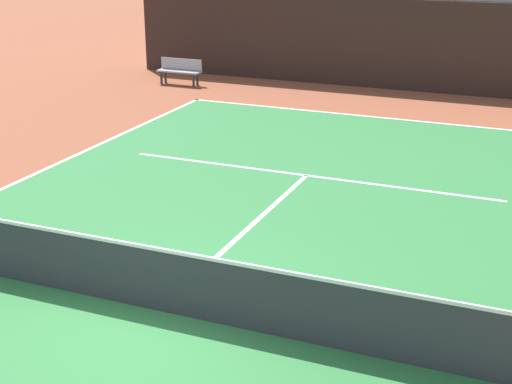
% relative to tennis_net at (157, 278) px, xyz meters
% --- Properties ---
extents(ground_plane, '(80.00, 80.00, 0.00)m').
position_rel_tennis_net_xyz_m(ground_plane, '(0.00, 0.00, -0.51)').
color(ground_plane, brown).
extents(court_surface, '(11.00, 24.00, 0.01)m').
position_rel_tennis_net_xyz_m(court_surface, '(0.00, 0.00, -0.50)').
color(court_surface, '#2D7238').
rests_on(court_surface, ground_plane).
extents(baseline_far, '(11.00, 0.10, 0.00)m').
position_rel_tennis_net_xyz_m(baseline_far, '(0.00, 11.95, -0.50)').
color(baseline_far, white).
rests_on(baseline_far, court_surface).
extents(service_line_far, '(8.26, 0.10, 0.00)m').
position_rel_tennis_net_xyz_m(service_line_far, '(0.00, 6.40, -0.50)').
color(service_line_far, white).
rests_on(service_line_far, court_surface).
extents(centre_service_line, '(0.10, 6.40, 0.00)m').
position_rel_tennis_net_xyz_m(centre_service_line, '(0.00, 3.20, -0.50)').
color(centre_service_line, white).
rests_on(centre_service_line, court_surface).
extents(back_wall, '(18.86, 0.30, 2.85)m').
position_rel_tennis_net_xyz_m(back_wall, '(0.00, 15.91, 0.92)').
color(back_wall, black).
rests_on(back_wall, ground_plane).
extents(stands_tier_lower, '(18.86, 2.40, 3.24)m').
position_rel_tennis_net_xyz_m(stands_tier_lower, '(0.00, 17.26, 1.11)').
color(stands_tier_lower, '#9E9E99').
rests_on(stands_tier_lower, ground_plane).
extents(stands_tier_upper, '(18.86, 2.40, 4.14)m').
position_rel_tennis_net_xyz_m(stands_tier_upper, '(0.00, 19.66, 1.56)').
color(stands_tier_upper, '#9E9E99').
rests_on(stands_tier_upper, ground_plane).
extents(tennis_net, '(11.08, 0.08, 1.07)m').
position_rel_tennis_net_xyz_m(tennis_net, '(0.00, 0.00, 0.00)').
color(tennis_net, black).
rests_on(tennis_net, court_surface).
extents(player_bench, '(1.50, 0.40, 0.85)m').
position_rel_tennis_net_xyz_m(player_bench, '(-7.00, 13.82, -0.00)').
color(player_bench, '#99999E').
rests_on(player_bench, ground_plane).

